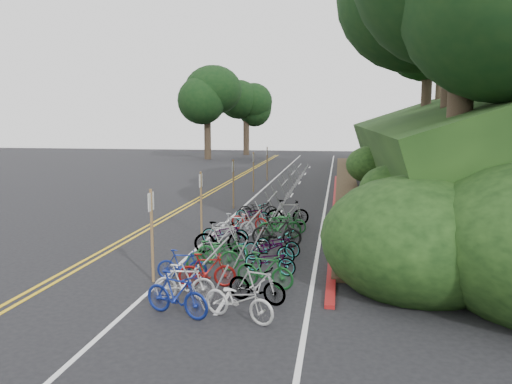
# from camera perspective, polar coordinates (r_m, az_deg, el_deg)

# --- Properties ---
(ground) EXTENTS (120.00, 120.00, 0.00)m
(ground) POSITION_cam_1_polar(r_m,az_deg,el_deg) (15.34, -13.53, -8.92)
(ground) COLOR black
(ground) RESTS_ON ground
(road_markings) EXTENTS (7.47, 80.00, 0.01)m
(road_markings) POSITION_cam_1_polar(r_m,az_deg,el_deg) (24.54, -2.95, -2.25)
(road_markings) COLOR gold
(road_markings) RESTS_ON ground
(red_curb) EXTENTS (0.25, 28.00, 0.10)m
(red_curb) POSITION_cam_1_polar(r_m,az_deg,el_deg) (25.84, 9.02, -1.70)
(red_curb) COLOR maroon
(red_curb) RESTS_ON ground
(embankment) EXTENTS (14.30, 48.14, 9.11)m
(embankment) POSITION_cam_1_polar(r_m,az_deg,el_deg) (33.33, 21.85, 4.38)
(embankment) COLOR black
(embankment) RESTS_ON ground
(tree_cluster) EXTENTS (31.80, 53.50, 17.22)m
(tree_cluster) POSITION_cam_1_polar(r_m,az_deg,el_deg) (36.27, 16.32, 17.94)
(tree_cluster) COLOR #2D2319
(tree_cluster) RESTS_ON ground
(bike_rack_front) EXTENTS (1.16, 2.64, 1.20)m
(bike_rack_front) POSITION_cam_1_polar(r_m,az_deg,el_deg) (12.93, -4.45, -8.00)
(bike_rack_front) COLOR #949597
(bike_rack_front) RESTS_ON ground
(bike_racks_rest) EXTENTS (1.14, 23.00, 1.17)m
(bike_racks_rest) POSITION_cam_1_polar(r_m,az_deg,el_deg) (26.86, 3.31, 0.50)
(bike_racks_rest) COLOR #949597
(bike_racks_rest) RESTS_ON ground
(signpost_near) EXTENTS (0.08, 0.40, 2.61)m
(signpost_near) POSITION_cam_1_polar(r_m,az_deg,el_deg) (14.01, -11.82, -4.20)
(signpost_near) COLOR brown
(signpost_near) RESTS_ON ground
(signposts_rest) EXTENTS (0.08, 18.40, 2.50)m
(signposts_rest) POSITION_cam_1_polar(r_m,az_deg,el_deg) (28.12, -1.33, 2.04)
(signposts_rest) COLOR brown
(signposts_rest) RESTS_ON ground
(bike_front) EXTENTS (0.52, 1.47, 0.87)m
(bike_front) POSITION_cam_1_polar(r_m,az_deg,el_deg) (14.32, -8.45, -8.20)
(bike_front) COLOR navy
(bike_front) RESTS_ON ground
(bike_valet) EXTENTS (2.96, 13.41, 1.09)m
(bike_valet) POSITION_cam_1_polar(r_m,az_deg,el_deg) (16.85, -0.64, -5.45)
(bike_valet) COLOR navy
(bike_valet) RESTS_ON ground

